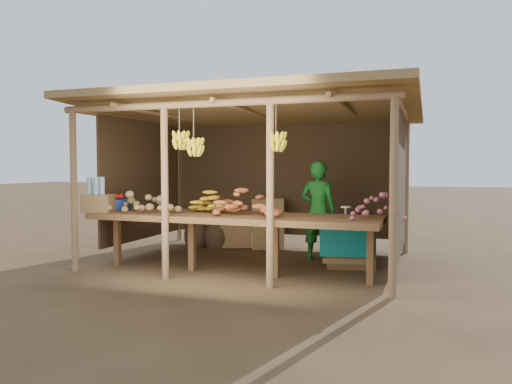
% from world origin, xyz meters
% --- Properties ---
extents(ground, '(60.00, 60.00, 0.00)m').
position_xyz_m(ground, '(0.00, 0.00, 0.00)').
color(ground, brown).
rests_on(ground, ground).
extents(stall_structure, '(4.70, 3.50, 2.43)m').
position_xyz_m(stall_structure, '(0.01, 0.06, 1.93)').
color(stall_structure, '#95724D').
rests_on(stall_structure, ground).
extents(counter, '(3.90, 1.05, 0.80)m').
position_xyz_m(counter, '(0.00, -0.95, 0.74)').
color(counter, brown).
rests_on(counter, ground).
extents(potato_heap, '(1.14, 0.92, 0.37)m').
position_xyz_m(potato_heap, '(-1.24, -1.06, 0.98)').
color(potato_heap, olive).
rests_on(potato_heap, counter).
extents(sweet_potato_heap, '(0.98, 0.60, 0.36)m').
position_xyz_m(sweet_potato_heap, '(0.14, -0.94, 0.98)').
color(sweet_potato_heap, '#C05D31').
rests_on(sweet_potato_heap, counter).
extents(onion_heap, '(0.81, 0.63, 0.35)m').
position_xyz_m(onion_heap, '(1.90, -1.02, 0.98)').
color(onion_heap, '#A24E5A').
rests_on(onion_heap, counter).
extents(banana_pile, '(0.64, 0.46, 0.35)m').
position_xyz_m(banana_pile, '(-0.37, -0.86, 0.97)').
color(banana_pile, gold).
rests_on(banana_pile, counter).
extents(tomato_basin, '(0.45, 0.45, 0.23)m').
position_xyz_m(tomato_basin, '(-1.90, -0.85, 0.90)').
color(tomato_basin, navy).
rests_on(tomato_basin, counter).
extents(bottle_box, '(0.46, 0.41, 0.49)m').
position_xyz_m(bottle_box, '(-1.90, -1.25, 0.99)').
color(bottle_box, olive).
rests_on(bottle_box, counter).
extents(vendor, '(0.59, 0.42, 1.52)m').
position_xyz_m(vendor, '(0.88, 0.36, 0.76)').
color(vendor, '#176A20').
rests_on(vendor, ground).
extents(tarp_crate, '(0.85, 0.77, 0.88)m').
position_xyz_m(tarp_crate, '(1.40, 0.08, 0.36)').
color(tarp_crate, brown).
rests_on(tarp_crate, ground).
extents(carton_stack, '(1.26, 0.59, 0.87)m').
position_xyz_m(carton_stack, '(-0.36, 1.06, 0.38)').
color(carton_stack, olive).
rests_on(carton_stack, ground).
extents(burlap_sacks, '(0.82, 0.43, 0.58)m').
position_xyz_m(burlap_sacks, '(-1.23, 0.87, 0.25)').
color(burlap_sacks, '#4E3924').
rests_on(burlap_sacks, ground).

